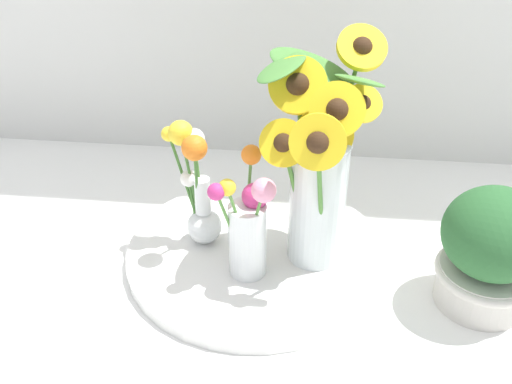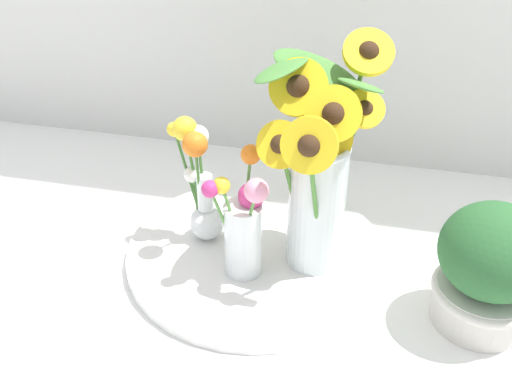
# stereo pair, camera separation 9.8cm
# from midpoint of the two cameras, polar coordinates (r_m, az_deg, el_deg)

# --- Properties ---
(ground_plane) EXTENTS (6.00, 6.00, 0.00)m
(ground_plane) POSITION_cam_midpoint_polar(r_m,az_deg,el_deg) (0.99, -1.53, -9.66)
(ground_plane) COLOR white
(serving_tray) EXTENTS (0.45, 0.45, 0.02)m
(serving_tray) POSITION_cam_midpoint_polar(r_m,az_deg,el_deg) (1.05, -2.67, -5.89)
(serving_tray) COLOR white
(serving_tray) RESTS_ON ground_plane
(mason_jar_sunflowers) EXTENTS (0.21, 0.23, 0.37)m
(mason_jar_sunflowers) POSITION_cam_midpoint_polar(r_m,az_deg,el_deg) (0.94, 3.02, 2.32)
(mason_jar_sunflowers) COLOR silver
(mason_jar_sunflowers) RESTS_ON serving_tray
(vase_small_center) EXTENTS (0.10, 0.11, 0.21)m
(vase_small_center) POSITION_cam_midpoint_polar(r_m,az_deg,el_deg) (0.94, -3.72, -3.23)
(vase_small_center) COLOR white
(vase_small_center) RESTS_ON serving_tray
(vase_bulb_right) EXTENTS (0.10, 0.09, 0.23)m
(vase_bulb_right) POSITION_cam_midpoint_polar(r_m,az_deg,el_deg) (1.01, -8.43, 0.35)
(vase_bulb_right) COLOR white
(vase_bulb_right) RESTS_ON serving_tray
(potted_plant) EXTENTS (0.16, 0.16, 0.20)m
(potted_plant) POSITION_cam_midpoint_polar(r_m,az_deg,el_deg) (0.96, 18.79, -5.38)
(potted_plant) COLOR beige
(potted_plant) RESTS_ON ground_plane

